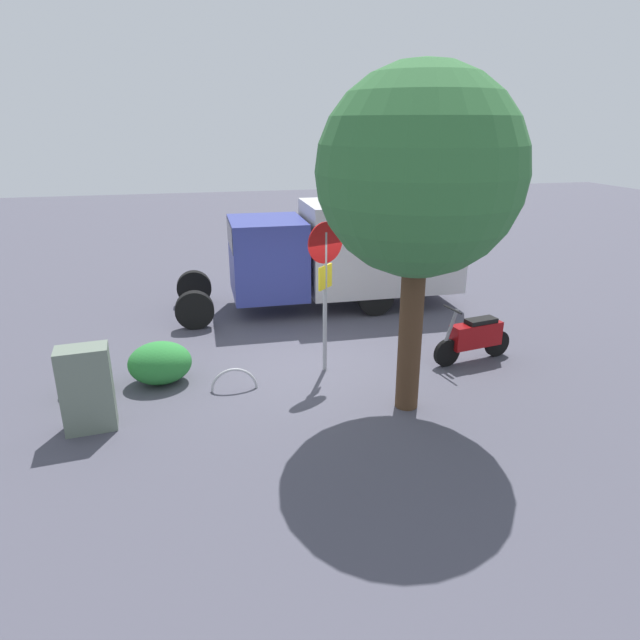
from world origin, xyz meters
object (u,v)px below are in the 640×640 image
object	(u,v)px
stop_sign	(325,274)
street_tree	(420,175)
box_truck_near	(343,248)
motorcycle	(475,337)
utility_cabinet	(87,389)
bike_rack_hoop	(235,390)

from	to	relation	value
stop_sign	street_tree	distance (m)	2.76
box_truck_near	motorcycle	xyz separation A→B (m)	(-1.62, 4.11, -1.01)
stop_sign	motorcycle	bearing A→B (deg)	175.26
motorcycle	stop_sign	world-z (taller)	stop_sign
motorcycle	street_tree	size ratio (longest dim) A/B	0.33
motorcycle	utility_cabinet	world-z (taller)	utility_cabinet
box_truck_near	utility_cabinet	bearing A→B (deg)	43.55
box_truck_near	bike_rack_hoop	world-z (taller)	box_truck_near
box_truck_near	street_tree	distance (m)	6.06
stop_sign	bike_rack_hoop	size ratio (longest dim) A/B	3.42
motorcycle	street_tree	xyz separation A→B (m)	(2.04, 1.47, 3.32)
box_truck_near	street_tree	bearing A→B (deg)	86.54
box_truck_near	stop_sign	world-z (taller)	stop_sign
box_truck_near	stop_sign	xyz separation A→B (m)	(1.43, 3.86, 0.40)
motorcycle	utility_cabinet	bearing A→B (deg)	-2.25
motorcycle	utility_cabinet	distance (m)	7.23
box_truck_near	bike_rack_hoop	bearing A→B (deg)	53.92
bike_rack_hoop	box_truck_near	bearing A→B (deg)	-126.91
motorcycle	utility_cabinet	size ratio (longest dim) A/B	1.31
utility_cabinet	bike_rack_hoop	distance (m)	2.54
street_tree	utility_cabinet	distance (m)	6.03
box_truck_near	motorcycle	size ratio (longest dim) A/B	4.04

